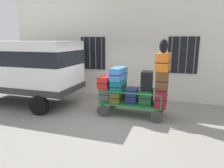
{
  "coord_description": "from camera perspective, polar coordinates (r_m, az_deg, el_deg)",
  "views": [
    {
      "loc": [
        2.06,
        -6.53,
        2.62
      ],
      "look_at": [
        -0.17,
        0.26,
        1.06
      ],
      "focal_mm": 32.62,
      "sensor_mm": 36.0,
      "label": 1
    }
  ],
  "objects": [
    {
      "name": "suitcase_right_middle",
      "position": [
        6.89,
        13.84,
        1.01
      ],
      "size": [
        0.44,
        0.6,
        0.62
      ],
      "color": "brown",
      "rests_on": "suitcase_right_bottom"
    },
    {
      "name": "suitcase_midleft_middle",
      "position": [
        7.22,
        1.84,
        -0.31
      ],
      "size": [
        0.42,
        0.86,
        0.39
      ],
      "color": "#0F5960",
      "rests_on": "suitcase_midleft_bottom"
    },
    {
      "name": "suitcase_right_bottom",
      "position": [
        7.02,
        13.6,
        -3.64
      ],
      "size": [
        0.4,
        0.87,
        0.55
      ],
      "color": "maroon",
      "rests_on": "luggage_cart"
    },
    {
      "name": "cart_railing",
      "position": [
        7.17,
        5.7,
        -2.21
      ],
      "size": [
        2.12,
        0.97,
        0.45
      ],
      "color": "#1E722D",
      "rests_on": "luggage_cart"
    },
    {
      "name": "building_wall",
      "position": [
        9.29,
        5.49,
        11.49
      ],
      "size": [
        12.0,
        0.38,
        5.0
      ],
      "color": "silver",
      "rests_on": "ground"
    },
    {
      "name": "suitcase_left_middle",
      "position": [
        7.36,
        -1.88,
        0.66
      ],
      "size": [
        0.41,
        0.78,
        0.41
      ],
      "color": "#B21E1E",
      "rests_on": "suitcase_left_bottom"
    },
    {
      "name": "luggage_cart",
      "position": [
        7.3,
        5.62,
        -5.68
      ],
      "size": [
        2.24,
        1.11,
        0.46
      ],
      "color": "#1E722D",
      "rests_on": "ground"
    },
    {
      "name": "suitcase_midright_middle",
      "position": [
        6.97,
        9.75,
        0.98
      ],
      "size": [
        0.43,
        0.53,
        0.64
      ],
      "color": "black",
      "rests_on": "suitcase_midright_bottom"
    },
    {
      "name": "suitcase_left_bottom",
      "position": [
        7.48,
        -1.81,
        -2.62
      ],
      "size": [
        0.42,
        0.55,
        0.47
      ],
      "color": "slate",
      "rests_on": "luggage_cart"
    },
    {
      "name": "van",
      "position": [
        9.11,
        -23.82,
        4.78
      ],
      "size": [
        4.62,
        2.14,
        2.57
      ],
      "color": "white",
      "rests_on": "ground"
    },
    {
      "name": "suitcase_midleft_top",
      "position": [
        7.15,
        1.86,
        2.94
      ],
      "size": [
        0.45,
        0.89,
        0.44
      ],
      "color": "#3372C6",
      "rests_on": "suitcase_midleft_middle"
    },
    {
      "name": "ground_plane",
      "position": [
        7.33,
        0.64,
        -8.63
      ],
      "size": [
        40.0,
        40.0,
        0.0
      ],
      "primitive_type": "plane",
      "color": "gray"
    },
    {
      "name": "suitcase_midright_bottom",
      "position": [
        7.08,
        9.57,
        -3.53
      ],
      "size": [
        0.43,
        0.56,
        0.5
      ],
      "color": "#194C28",
      "rests_on": "luggage_cart"
    },
    {
      "name": "suitcase_midleft_bottom",
      "position": [
        7.32,
        1.83,
        -3.26
      ],
      "size": [
        0.44,
        0.91,
        0.39
      ],
      "color": "#4C5119",
      "rests_on": "luggage_cart"
    },
    {
      "name": "suitcase_center_bottom",
      "position": [
        7.21,
        5.7,
        -3.11
      ],
      "size": [
        0.38,
        0.65,
        0.5
      ],
      "color": "navy",
      "rests_on": "luggage_cart"
    },
    {
      "name": "backpack",
      "position": [
        6.79,
        14.26,
        10.25
      ],
      "size": [
        0.27,
        0.22,
        0.44
      ],
      "color": "black",
      "rests_on": "suitcase_right_top"
    },
    {
      "name": "suitcase_right_top",
      "position": [
        6.85,
        14.13,
        5.99
      ],
      "size": [
        0.46,
        0.72,
        0.58
      ],
      "color": "orange",
      "rests_on": "suitcase_right_middle"
    }
  ]
}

